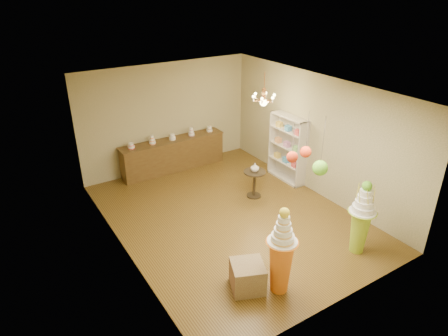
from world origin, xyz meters
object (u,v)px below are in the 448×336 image
sideboard (173,154)px  pedestal_green (361,222)px  round_table (254,180)px  pedestal_orange (281,259)px

sideboard → pedestal_green: bearing=-75.0°
sideboard → round_table: sideboard is taller
round_table → pedestal_green: bearing=-81.5°
sideboard → round_table: (1.02, -2.50, -0.03)m
pedestal_orange → round_table: bearing=61.4°
sideboard → round_table: bearing=-67.9°
pedestal_orange → round_table: size_ratio=2.40×
round_table → sideboard: bearing=112.1°
pedestal_green → sideboard: size_ratio=0.52×
pedestal_green → round_table: bearing=98.5°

